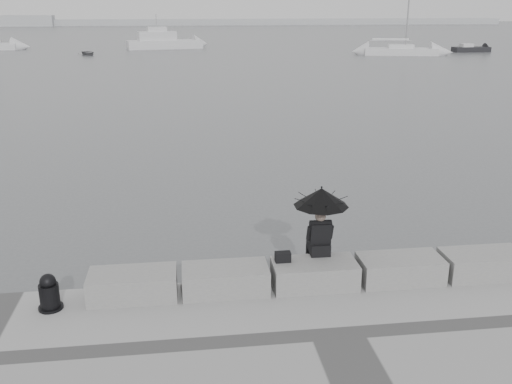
{
  "coord_description": "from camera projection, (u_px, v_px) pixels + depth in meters",
  "views": [
    {
      "loc": [
        -2.37,
        -10.03,
        5.65
      ],
      "look_at": [
        -0.67,
        3.0,
        1.3
      ],
      "focal_mm": 40.0,
      "sensor_mm": 36.0,
      "label": 1
    }
  ],
  "objects": [
    {
      "name": "distant_landmass",
      "position": [
        157.0,
        22.0,
        155.69
      ],
      "size": [
        180.0,
        8.0,
        2.8
      ],
      "color": "#A8ABAE",
      "rests_on": "ground"
    },
    {
      "name": "ground",
      "position": [
        308.0,
        298.0,
        11.51
      ],
      "size": [
        360.0,
        360.0,
        0.0
      ],
      "primitive_type": "plane",
      "color": "#4E5154",
      "rests_on": "ground"
    },
    {
      "name": "sailboat_right",
      "position": [
        400.0,
        50.0,
        65.78
      ],
      "size": [
        8.56,
        4.22,
        12.9
      ],
      "rotation": [
        0.0,
        0.0,
        -0.23
      ],
      "color": "silver",
      "rests_on": "ground"
    },
    {
      "name": "bag",
      "position": [
        283.0,
        257.0,
        10.78
      ],
      "size": [
        0.3,
        0.17,
        0.19
      ],
      "primitive_type": "cube",
      "color": "black",
      "rests_on": "stone_block_centre"
    },
    {
      "name": "stone_block_right",
      "position": [
        400.0,
        269.0,
        11.06
      ],
      "size": [
        1.6,
        0.8,
        0.5
      ],
      "primitive_type": "cube",
      "color": "slate",
      "rests_on": "promenade"
    },
    {
      "name": "stone_block_far_left",
      "position": [
        133.0,
        285.0,
        10.43
      ],
      "size": [
        1.6,
        0.8,
        0.5
      ],
      "primitive_type": "cube",
      "color": "slate",
      "rests_on": "promenade"
    },
    {
      "name": "stone_block_left",
      "position": [
        225.0,
        280.0,
        10.64
      ],
      "size": [
        1.6,
        0.8,
        0.5
      ],
      "primitive_type": "cube",
      "color": "slate",
      "rests_on": "promenade"
    },
    {
      "name": "seated_person",
      "position": [
        321.0,
        207.0,
        10.82
      ],
      "size": [
        1.06,
        1.06,
        1.39
      ],
      "rotation": [
        0.0,
        0.0,
        -0.02
      ],
      "color": "black",
      "rests_on": "stone_block_centre"
    },
    {
      "name": "stone_block_centre",
      "position": [
        314.0,
        274.0,
        10.85
      ],
      "size": [
        1.6,
        0.8,
        0.5
      ],
      "primitive_type": "cube",
      "color": "slate",
      "rests_on": "promenade"
    },
    {
      "name": "small_motorboat",
      "position": [
        471.0,
        49.0,
        70.24
      ],
      "size": [
        4.53,
        1.68,
        1.1
      ],
      "rotation": [
        0.0,
        0.0,
        0.02
      ],
      "color": "black",
      "rests_on": "ground"
    },
    {
      "name": "stone_block_far_right",
      "position": [
        482.0,
        264.0,
        11.27
      ],
      "size": [
        1.6,
        0.8,
        0.5
      ],
      "primitive_type": "cube",
      "color": "slate",
      "rests_on": "promenade"
    },
    {
      "name": "mooring_bollard",
      "position": [
        49.0,
        294.0,
        10.02
      ],
      "size": [
        0.43,
        0.43,
        0.68
      ],
      "color": "black",
      "rests_on": "promenade"
    },
    {
      "name": "motor_cruiser",
      "position": [
        165.0,
        42.0,
        74.99
      ],
      "size": [
        10.08,
        4.72,
        4.5
      ],
      "rotation": [
        0.0,
        0.0,
        0.2
      ],
      "color": "silver",
      "rests_on": "ground"
    },
    {
      "name": "dinghy",
      "position": [
        88.0,
        53.0,
        65.98
      ],
      "size": [
        3.09,
        2.37,
        0.48
      ],
      "primitive_type": "imported",
      "rotation": [
        0.0,
        0.0,
        0.47
      ],
      "color": "gray",
      "rests_on": "ground"
    }
  ]
}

